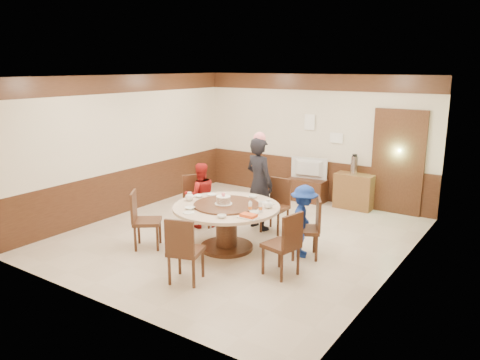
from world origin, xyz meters
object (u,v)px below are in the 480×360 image
Objects in this scene: person_red at (200,195)px; tv_stand at (307,190)px; birthday_cake at (223,200)px; side_cabinet at (354,191)px; banquet_table at (226,218)px; person_blue at (304,221)px; thermos at (354,165)px; person_standing at (259,183)px; television at (308,169)px; shrimp_platter at (249,216)px.

person_red is 1.45× the size of tv_stand.
side_cabinet is at bearing 74.43° from birthday_cake.
banquet_table is 1.23m from person_red.
person_blue is (2.24, -0.18, -0.03)m from person_red.
birthday_cake is 3.53m from thermos.
banquet_table is at bearing 90.82° from person_blue.
person_blue is (1.28, -0.72, -0.28)m from person_standing.
person_blue is 1.45× the size of side_cabinet.
television is at bearing 92.86° from banquet_table.
person_blue reaches higher than tv_stand.
banquet_table is at bearing 37.76° from birthday_cake.
birthday_cake reaches higher than banquet_table.
birthday_cake is at bearing -142.24° from banquet_table.
birthday_cake reaches higher than shrimp_platter.
tv_stand is at bearing 4.80° from person_blue.
shrimp_platter is (0.65, -0.33, 0.24)m from banquet_table.
person_blue is at bearing 106.32° from television.
banquet_table reaches higher than tv_stand.
side_cabinet is at bearing 1.59° from tv_stand.
television is (0.00, 0.00, 0.49)m from tv_stand.
shrimp_platter is at bearing 100.76° from person_red.
person_blue reaches higher than side_cabinet.
person_standing is 2.16× the size of side_cabinet.
birthday_cake is 3.57m from side_cabinet.
shrimp_platter is 0.35× the size of tv_stand.
banquet_table is 3.37m from tv_stand.
person_blue is 1.37× the size of tv_stand.
side_cabinet is (1.01, 2.21, -0.49)m from person_standing.
person_red reaches higher than side_cabinet.
side_cabinet is at bearing -98.91° from person_standing.
person_standing is 1.13m from person_red.
thermos reaches higher than side_cabinet.
television is (-0.13, 3.38, -0.11)m from birthday_cake.
banquet_table is 1.43× the size of person_red.
tv_stand is at bearing -72.46° from person_standing.
side_cabinet reaches higher than tv_stand.
birthday_cake is (0.06, -1.20, -0.02)m from person_standing.
television reaches higher than tv_stand.
birthday_cake is 0.34× the size of television.
side_cabinet is (1.08, 0.03, 0.12)m from tv_stand.
tv_stand is at bearing 102.53° from shrimp_platter.
person_blue is at bearing -65.05° from tv_stand.
shrimp_platter is 0.36× the size of television.
banquet_table is at bearing -105.13° from side_cabinet.
thermos is at bearing 173.00° from television.
person_red is at bearing 45.19° from person_standing.
television is (0.89, 2.72, 0.12)m from person_red.
person_red is 2.89m from tv_stand.
thermos reaches higher than shrimp_platter.
person_red reaches higher than shrimp_platter.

